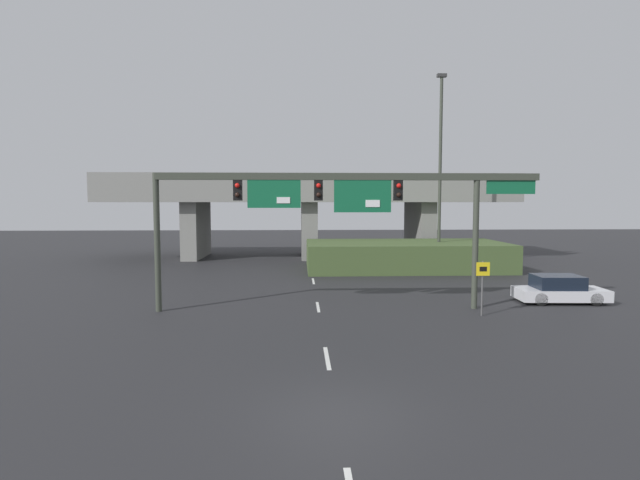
% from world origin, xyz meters
% --- Properties ---
extents(ground_plane, '(160.00, 160.00, 0.00)m').
position_xyz_m(ground_plane, '(0.00, 0.00, 0.00)').
color(ground_plane, '#262628').
extents(lane_markings, '(0.14, 42.16, 0.01)m').
position_xyz_m(lane_markings, '(0.00, 16.23, 0.00)').
color(lane_markings, silver).
rests_on(lane_markings, ground).
extents(signal_gantry, '(17.95, 0.44, 6.42)m').
position_xyz_m(signal_gantry, '(0.96, 11.57, 5.27)').
color(signal_gantry, '#383D33').
rests_on(signal_gantry, ground).
extents(speed_limit_sign, '(0.60, 0.11, 2.46)m').
position_xyz_m(speed_limit_sign, '(7.25, 10.05, 1.61)').
color(speed_limit_sign, '#4C4C4C').
rests_on(speed_limit_sign, ground).
extents(highway_light_pole_near, '(0.70, 0.36, 14.62)m').
position_xyz_m(highway_light_pole_near, '(9.76, 25.93, 7.69)').
color(highway_light_pole_near, '#383D33').
rests_on(highway_light_pole_near, ground).
extents(overpass_bridge, '(36.65, 8.84, 7.55)m').
position_xyz_m(overpass_bridge, '(0.00, 34.68, 5.14)').
color(overpass_bridge, gray).
rests_on(overpass_bridge, ground).
extents(grass_embankment, '(14.91, 7.42, 2.05)m').
position_xyz_m(grass_embankment, '(7.16, 25.86, 1.03)').
color(grass_embankment, '#42562D').
rests_on(grass_embankment, ground).
extents(parked_sedan_near_right, '(4.44, 2.13, 1.39)m').
position_xyz_m(parked_sedan_near_right, '(12.27, 12.85, 0.64)').
color(parked_sedan_near_right, silver).
rests_on(parked_sedan_near_right, ground).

